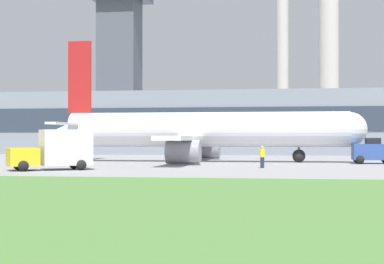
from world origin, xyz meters
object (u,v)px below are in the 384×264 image
pushback_tug (373,152)px  baggage_truck (56,150)px  airplane (202,131)px  ground_crew_person (262,157)px

pushback_tug → baggage_truck: size_ratio=0.60×
airplane → baggage_truck: bearing=-115.2°
airplane → pushback_tug: size_ratio=8.39×
baggage_truck → airplane: bearing=64.8°
airplane → pushback_tug: airplane is taller
ground_crew_person → baggage_truck: bearing=-159.3°
pushback_tug → airplane: bearing=172.8°
pushback_tug → baggage_truck: 26.47m
airplane → baggage_truck: size_ratio=5.00×
baggage_truck → pushback_tug: bearing=32.5°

